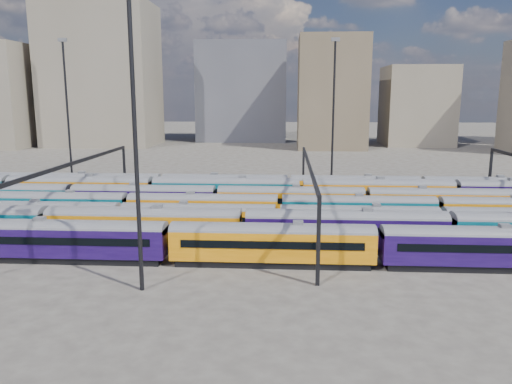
# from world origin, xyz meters

# --- Properties ---
(ground) EXTENTS (500.00, 500.00, 0.00)m
(ground) POSITION_xyz_m (0.00, 0.00, 0.00)
(ground) COLOR #3D3833
(ground) RESTS_ON ground
(rake_0) EXTENTS (121.33, 2.96, 4.98)m
(rake_0) POSITION_xyz_m (16.05, -15.00, 2.61)
(rake_0) COLOR black
(rake_0) RESTS_ON ground
(rake_1) EXTENTS (150.38, 3.14, 5.29)m
(rake_1) POSITION_xyz_m (13.47, -10.00, 2.78)
(rake_1) COLOR black
(rake_1) RESTS_ON ground
(rake_2) EXTENTS (130.03, 2.72, 4.56)m
(rake_2) POSITION_xyz_m (-3.07, -5.00, 2.39)
(rake_2) COLOR black
(rake_2) RESTS_ON ground
(rake_3) EXTENTS (97.24, 2.85, 4.79)m
(rake_3) POSITION_xyz_m (-3.35, 0.00, 2.51)
(rake_3) COLOR black
(rake_3) RESTS_ON ground
(rake_4) EXTENTS (141.31, 2.95, 4.97)m
(rake_4) POSITION_xyz_m (7.82, 5.00, 2.61)
(rake_4) COLOR black
(rake_4) RESTS_ON ground
(rake_5) EXTENTS (108.97, 3.19, 5.38)m
(rake_5) POSITION_xyz_m (-1.58, 10.00, 2.83)
(rake_5) COLOR black
(rake_5) RESTS_ON ground
(rake_6) EXTENTS (100.20, 2.94, 4.94)m
(rake_6) POSITION_xyz_m (-2.39, 15.00, 2.59)
(rake_6) COLOR black
(rake_6) RESTS_ON ground
(gantry_1) EXTENTS (0.35, 40.35, 8.03)m
(gantry_1) POSITION_xyz_m (-20.00, 0.00, 6.79)
(gantry_1) COLOR black
(gantry_1) RESTS_ON ground
(gantry_2) EXTENTS (0.35, 40.35, 8.03)m
(gantry_2) POSITION_xyz_m (10.00, 0.00, 6.79)
(gantry_2) COLOR black
(gantry_2) RESTS_ON ground
(mast_1) EXTENTS (1.40, 0.50, 25.60)m
(mast_1) POSITION_xyz_m (-30.00, 22.00, 13.97)
(mast_1) COLOR black
(mast_1) RESTS_ON ground
(mast_2) EXTENTS (1.40, 0.50, 25.60)m
(mast_2) POSITION_xyz_m (-5.00, -22.00, 13.97)
(mast_2) COLOR black
(mast_2) RESTS_ON ground
(mast_3) EXTENTS (1.40, 0.50, 25.60)m
(mast_3) POSITION_xyz_m (15.00, 24.00, 13.97)
(mast_3) COLOR black
(mast_3) RESTS_ON ground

